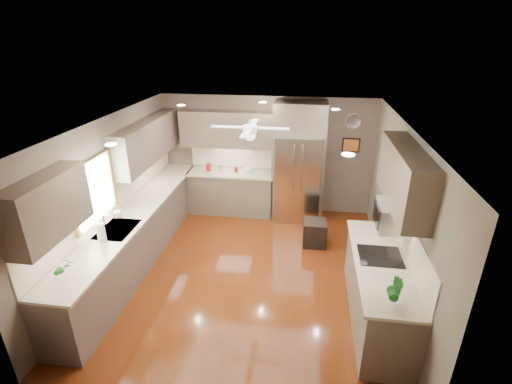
% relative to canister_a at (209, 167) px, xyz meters
% --- Properties ---
extents(floor, '(5.00, 5.00, 0.00)m').
position_rel_canister_a_xyz_m(floor, '(1.21, -2.19, -1.02)').
color(floor, '#492109').
rests_on(floor, ground).
extents(ceiling, '(5.00, 5.00, 0.00)m').
position_rel_canister_a_xyz_m(ceiling, '(1.21, -2.19, 1.48)').
color(ceiling, white).
rests_on(ceiling, ground).
extents(wall_back, '(4.50, 0.00, 4.50)m').
position_rel_canister_a_xyz_m(wall_back, '(1.21, 0.31, 0.23)').
color(wall_back, brown).
rests_on(wall_back, ground).
extents(wall_front, '(4.50, 0.00, 4.50)m').
position_rel_canister_a_xyz_m(wall_front, '(1.21, -4.69, 0.23)').
color(wall_front, brown).
rests_on(wall_front, ground).
extents(wall_left, '(0.00, 5.00, 5.00)m').
position_rel_canister_a_xyz_m(wall_left, '(-1.04, -2.19, 0.23)').
color(wall_left, brown).
rests_on(wall_left, ground).
extents(wall_right, '(0.00, 5.00, 5.00)m').
position_rel_canister_a_xyz_m(wall_right, '(3.46, -2.19, 0.23)').
color(wall_right, brown).
rests_on(wall_right, ground).
extents(canister_a, '(0.11, 0.11, 0.17)m').
position_rel_canister_a_xyz_m(canister_a, '(0.00, 0.00, 0.00)').
color(canister_a, maroon).
rests_on(canister_a, back_run).
extents(canister_b, '(0.10, 0.10, 0.14)m').
position_rel_canister_a_xyz_m(canister_b, '(0.27, -0.00, -0.01)').
color(canister_b, silver).
rests_on(canister_b, back_run).
extents(canister_d, '(0.10, 0.10, 0.12)m').
position_rel_canister_a_xyz_m(canister_d, '(0.60, -0.00, -0.02)').
color(canister_d, maroon).
rests_on(canister_d, back_run).
extents(soap_bottle, '(0.12, 0.12, 0.20)m').
position_rel_canister_a_xyz_m(soap_bottle, '(-0.86, -2.36, 0.02)').
color(soap_bottle, white).
rests_on(soap_bottle, left_run).
extents(potted_plant_left, '(0.18, 0.13, 0.31)m').
position_rel_canister_a_xyz_m(potted_plant_left, '(-0.74, -3.90, 0.07)').
color(potted_plant_left, '#1C631F').
rests_on(potted_plant_left, left_run).
extents(potted_plant_right, '(0.21, 0.18, 0.34)m').
position_rel_canister_a_xyz_m(potted_plant_right, '(3.13, -3.80, 0.09)').
color(potted_plant_right, '#1C631F').
rests_on(potted_plant_right, right_run).
extents(bowl, '(0.28, 0.28, 0.05)m').
position_rel_canister_a_xyz_m(bowl, '(0.87, -0.02, -0.05)').
color(bowl, '#BCB48D').
rests_on(bowl, back_run).
extents(left_run, '(0.65, 4.70, 1.45)m').
position_rel_canister_a_xyz_m(left_run, '(-0.74, -2.04, -0.54)').
color(left_run, brown).
rests_on(left_run, ground).
extents(back_run, '(1.85, 0.65, 1.45)m').
position_rel_canister_a_xyz_m(back_run, '(0.49, 0.02, -0.54)').
color(back_run, brown).
rests_on(back_run, ground).
extents(uppers, '(4.50, 4.70, 0.95)m').
position_rel_canister_a_xyz_m(uppers, '(0.47, -1.48, 0.85)').
color(uppers, brown).
rests_on(uppers, wall_left).
extents(window, '(0.05, 1.12, 0.92)m').
position_rel_canister_a_xyz_m(window, '(-1.01, -2.69, 0.53)').
color(window, '#BFF2B2').
rests_on(window, wall_left).
extents(sink, '(0.50, 0.70, 0.32)m').
position_rel_canister_a_xyz_m(sink, '(-0.72, -2.69, -0.11)').
color(sink, silver).
rests_on(sink, left_run).
extents(refrigerator, '(1.06, 0.75, 2.45)m').
position_rel_canister_a_xyz_m(refrigerator, '(1.91, -0.03, 0.17)').
color(refrigerator, silver).
rests_on(refrigerator, ground).
extents(right_run, '(0.70, 2.20, 1.45)m').
position_rel_canister_a_xyz_m(right_run, '(3.14, -2.99, -0.54)').
color(right_run, brown).
rests_on(right_run, ground).
extents(microwave, '(0.43, 0.55, 0.34)m').
position_rel_canister_a_xyz_m(microwave, '(3.24, -2.74, 0.46)').
color(microwave, silver).
rests_on(microwave, wall_right).
extents(ceiling_fan, '(1.18, 1.18, 0.32)m').
position_rel_canister_a_xyz_m(ceiling_fan, '(1.21, -1.89, 1.31)').
color(ceiling_fan, white).
rests_on(ceiling_fan, ceiling).
extents(recessed_lights, '(2.84, 3.14, 0.01)m').
position_rel_canister_a_xyz_m(recessed_lights, '(1.17, -1.79, 1.47)').
color(recessed_lights, white).
rests_on(recessed_lights, ceiling).
extents(wall_clock, '(0.30, 0.03, 0.30)m').
position_rel_canister_a_xyz_m(wall_clock, '(2.96, 0.30, 1.03)').
color(wall_clock, white).
rests_on(wall_clock, wall_back).
extents(framed_print, '(0.36, 0.03, 0.30)m').
position_rel_canister_a_xyz_m(framed_print, '(2.96, 0.29, 0.53)').
color(framed_print, black).
rests_on(framed_print, wall_back).
extents(stool, '(0.43, 0.43, 0.49)m').
position_rel_canister_a_xyz_m(stool, '(2.30, -1.13, -0.78)').
color(stool, black).
rests_on(stool, ground).
extents(paper_towel, '(0.12, 0.12, 0.29)m').
position_rel_canister_a_xyz_m(paper_towel, '(-0.76, -3.04, 0.06)').
color(paper_towel, white).
rests_on(paper_towel, left_run).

